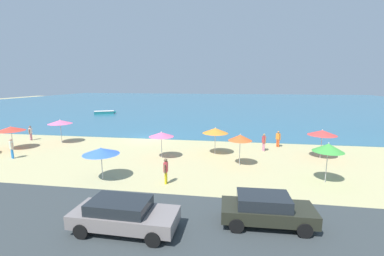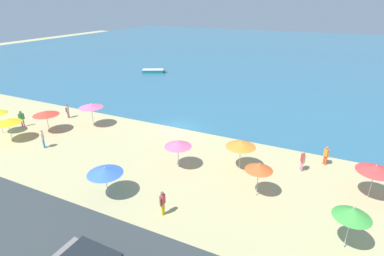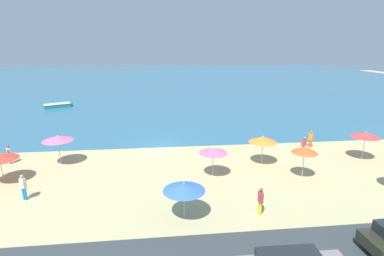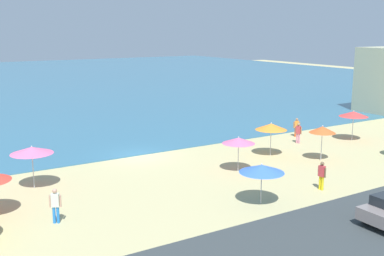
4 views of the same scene
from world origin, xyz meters
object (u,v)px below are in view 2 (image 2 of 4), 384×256
beach_umbrella_9 (178,144)px  bather_2 (67,110)px  beach_umbrella_1 (105,171)px  bather_1 (163,202)px  beach_umbrella_0 (353,213)px  beach_umbrella_6 (7,121)px  bather_3 (43,138)px  beach_umbrella_4 (376,169)px  beach_umbrella_5 (241,144)px  bather_0 (22,118)px  bather_5 (303,160)px  beach_umbrella_7 (91,106)px  beach_umbrella_3 (46,113)px  skiff_nearshore (153,71)px  bather_4 (326,154)px  beach_umbrella_2 (259,167)px

beach_umbrella_9 → bather_2: 16.84m
beach_umbrella_1 → bather_1: 4.51m
beach_umbrella_0 → beach_umbrella_6: (-28.43, 1.24, -0.35)m
bather_1 → bather_3: size_ratio=0.97×
beach_umbrella_4 → beach_umbrella_9: bearing=-171.6°
beach_umbrella_0 → bather_2: beach_umbrella_0 is taller
beach_umbrella_0 → beach_umbrella_6: size_ratio=1.10×
beach_umbrella_5 → beach_umbrella_6: beach_umbrella_5 is taller
beach_umbrella_0 → beach_umbrella_4: 5.79m
bather_2 → bather_1: bearing=-28.3°
beach_umbrella_6 → bather_1: (18.30, -3.06, -1.03)m
bather_2 → bather_3: bather_3 is taller
bather_0 → bather_5: bearing=6.8°
beach_umbrella_6 → bather_0: beach_umbrella_6 is taller
beach_umbrella_1 → beach_umbrella_7: size_ratio=0.94×
beach_umbrella_3 → beach_umbrella_7: (3.02, 3.04, 0.27)m
bather_3 → skiff_nearshore: bearing=103.5°
beach_umbrella_6 → bather_4: 28.08m
beach_umbrella_2 → bather_2: beach_umbrella_2 is taller
bather_0 → bather_3: size_ratio=1.01×
beach_umbrella_3 → bather_1: (16.86, -6.05, -1.05)m
beach_umbrella_1 → bather_2: size_ratio=1.47×
beach_umbrella_3 → bather_4: 25.98m
beach_umbrella_0 → beach_umbrella_2: beach_umbrella_0 is taller
beach_umbrella_7 → bather_3: 5.96m
beach_umbrella_3 → beach_umbrella_7: 4.29m
beach_umbrella_0 → bather_5: 8.00m
beach_umbrella_3 → bather_5: (23.92, 3.01, -1.05)m
beach_umbrella_0 → skiff_nearshore: (-31.55, 31.11, -1.97)m
beach_umbrella_4 → bather_3: beach_umbrella_4 is taller
beach_umbrella_1 → beach_umbrella_4: 17.56m
beach_umbrella_2 → bather_3: 19.07m
beach_umbrella_3 → beach_umbrella_4: bearing=2.8°
beach_umbrella_7 → bather_0: beach_umbrella_7 is taller
beach_umbrella_7 → beach_umbrella_5: bearing=-6.1°
beach_umbrella_6 → bather_2: beach_umbrella_6 is taller
beach_umbrella_2 → bather_1: size_ratio=1.50×
beach_umbrella_5 → skiff_nearshore: beach_umbrella_5 is taller
bather_5 → beach_umbrella_4: bearing=-20.1°
beach_umbrella_4 → beach_umbrella_5: size_ratio=1.02×
beach_umbrella_1 → beach_umbrella_9: beach_umbrella_9 is taller
beach_umbrella_7 → bather_2: bearing=171.6°
beach_umbrella_0 → beach_umbrella_1: beach_umbrella_0 is taller
bather_3 → beach_umbrella_5: bearing=13.5°
bather_3 → beach_umbrella_4: bearing=9.1°
beach_umbrella_1 → skiff_nearshore: beach_umbrella_1 is taller
beach_umbrella_5 → beach_umbrella_0: bearing=-36.3°
bather_0 → beach_umbrella_3: bearing=4.1°
beach_umbrella_7 → bather_3: (-0.45, -5.80, -1.29)m
bather_5 → skiff_nearshore: (-28.48, 23.85, -0.58)m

